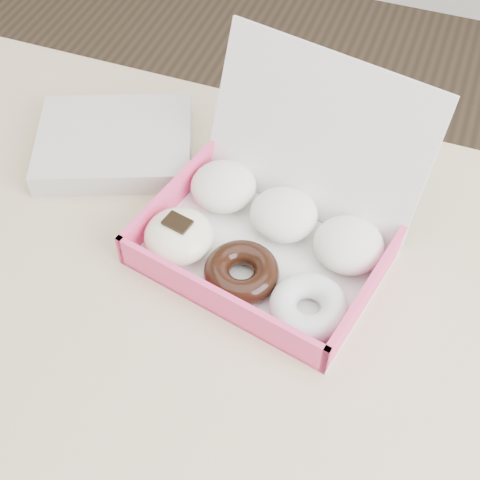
% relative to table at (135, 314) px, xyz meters
% --- Properties ---
extents(table, '(1.20, 0.80, 0.75)m').
position_rel_table_xyz_m(table, '(0.00, 0.00, 0.00)').
color(table, '#D3BA8B').
rests_on(table, ground).
extents(donut_box, '(0.35, 0.34, 0.21)m').
position_rel_table_xyz_m(donut_box, '(0.15, 0.12, 0.11)').
color(donut_box, white).
rests_on(donut_box, table).
extents(newspapers, '(0.28, 0.25, 0.04)m').
position_rel_table_xyz_m(newspapers, '(-0.12, 0.21, 0.10)').
color(newspapers, silver).
rests_on(newspapers, table).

